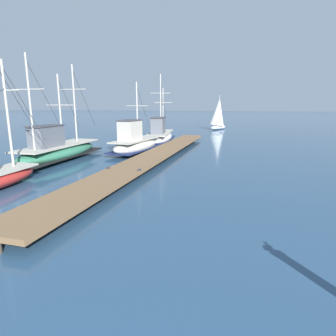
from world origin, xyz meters
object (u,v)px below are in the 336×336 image
Objects in this scene: distant_sailboat at (218,114)px; fishing_boat_3 at (135,143)px; fishing_boat_1 at (160,135)px; fishing_boat_0 at (58,150)px.

fishing_boat_3 is at bearing -94.71° from distant_sailboat.
distant_sailboat is (2.30, 17.20, 1.50)m from fishing_boat_1.
distant_sailboat is at bearing 79.40° from fishing_boat_0.
fishing_boat_1 is 17.42m from distant_sailboat.
distant_sailboat is (1.91, 23.16, 1.47)m from fishing_boat_3.
fishing_boat_0 is at bearing -100.60° from distant_sailboat.
fishing_boat_0 is 10.64m from fishing_boat_1.
fishing_boat_1 is at bearing -97.61° from distant_sailboat.
fishing_boat_3 is (3.23, 4.29, 0.05)m from fishing_boat_0.
fishing_boat_3 is 23.29m from distant_sailboat.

